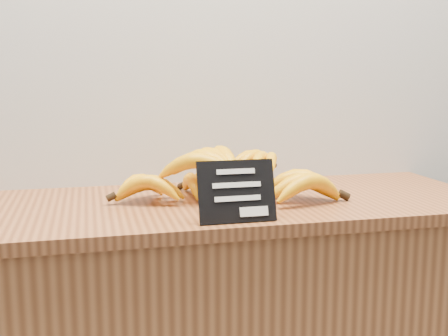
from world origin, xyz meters
The scene contains 3 objects.
counter_top centered at (-0.18, 2.75, 0.92)m, with size 1.40×0.54×0.03m, color brown.
chalkboard_sign centered at (-0.19, 2.53, 1.00)m, with size 0.17×0.01×0.14m, color black.
banana_pile centered at (-0.16, 2.74, 0.99)m, with size 0.59×0.37×0.13m.
Camera 1 is at (-0.50, 1.38, 1.25)m, focal length 45.00 mm.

